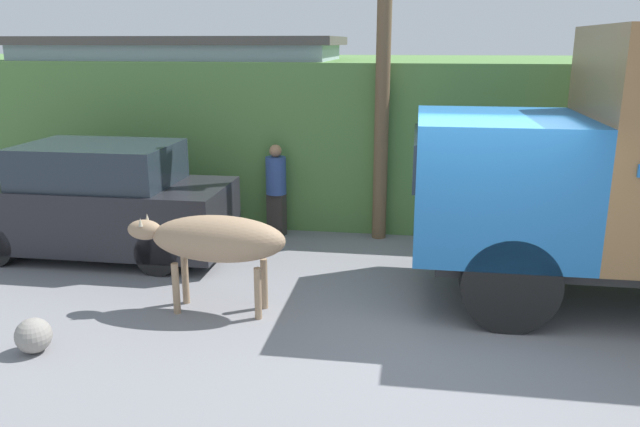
# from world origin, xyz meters

# --- Properties ---
(ground_plane) EXTENTS (60.00, 60.00, 0.00)m
(ground_plane) POSITION_xyz_m (0.00, 0.00, 0.00)
(ground_plane) COLOR gray
(hillside_embankment) EXTENTS (32.00, 6.94, 2.98)m
(hillside_embankment) POSITION_xyz_m (0.00, 7.15, 1.49)
(hillside_embankment) COLOR #568442
(hillside_embankment) RESTS_ON ground_plane
(building_backdrop) EXTENTS (6.39, 2.70, 3.43)m
(building_backdrop) POSITION_xyz_m (-5.32, 5.24, 1.73)
(building_backdrop) COLOR #99ADB7
(building_backdrop) RESTS_ON ground_plane
(brown_cow) EXTENTS (2.04, 0.59, 1.26)m
(brown_cow) POSITION_xyz_m (-3.02, 0.07, 0.95)
(brown_cow) COLOR #9E7F60
(brown_cow) RESTS_ON ground_plane
(parked_suv) EXTENTS (4.22, 1.73, 1.80)m
(parked_suv) POSITION_xyz_m (-5.56, 1.90, 0.86)
(parked_suv) COLOR #232328
(parked_suv) RESTS_ON ground_plane
(pedestrian_on_hill) EXTENTS (0.44, 0.44, 1.62)m
(pedestrian_on_hill) POSITION_xyz_m (-2.99, 3.37, 0.88)
(pedestrian_on_hill) COLOR #38332D
(pedestrian_on_hill) RESTS_ON ground_plane
(utility_pole) EXTENTS (0.90, 0.24, 6.45)m
(utility_pole) POSITION_xyz_m (-1.18, 3.49, 3.33)
(utility_pole) COLOR brown
(utility_pole) RESTS_ON ground_plane
(roadside_rock) EXTENTS (0.40, 0.40, 0.40)m
(roadside_rock) POSITION_xyz_m (-4.69, -1.32, 0.20)
(roadside_rock) COLOR gray
(roadside_rock) RESTS_ON ground_plane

